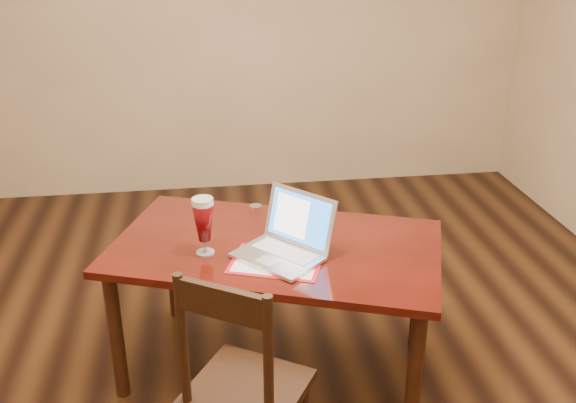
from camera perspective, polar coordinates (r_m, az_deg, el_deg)
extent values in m
plane|color=black|center=(3.26, -0.12, -15.28)|extent=(5.00, 5.00, 0.00)
cube|color=tan|center=(5.07, -4.22, 15.73)|extent=(4.50, 0.01, 2.70)
cube|color=#4A0E09|center=(2.95, -1.08, -4.13)|extent=(1.68, 1.29, 0.04)
cylinder|color=#35190D|center=(3.07, -15.02, -11.44)|extent=(0.06, 0.06, 0.66)
cylinder|color=#35190D|center=(2.79, 11.19, -14.97)|extent=(0.06, 0.06, 0.66)
cylinder|color=#35190D|center=(3.59, -10.24, -5.41)|extent=(0.06, 0.06, 0.66)
cylinder|color=#35190D|center=(3.36, 11.58, -7.72)|extent=(0.06, 0.06, 0.66)
cube|color=#B3101D|center=(2.79, -1.05, -5.42)|extent=(0.46, 0.39, 0.00)
cube|color=silver|center=(2.79, -1.05, -5.38)|extent=(0.41, 0.35, 0.00)
cube|color=silver|center=(2.81, -0.94, -4.95)|extent=(0.43, 0.43, 0.02)
cube|color=#B0B0B5|center=(2.84, -0.30, -4.41)|extent=(0.28, 0.29, 0.00)
cube|color=silver|center=(2.76, -1.87, -5.33)|extent=(0.11, 0.11, 0.00)
cube|color=silver|center=(2.86, 1.05, -1.50)|extent=(0.30, 0.31, 0.24)
cube|color=blue|center=(2.85, 0.98, -1.51)|extent=(0.26, 0.27, 0.20)
cube|color=white|center=(2.88, 0.29, -1.29)|extent=(0.16, 0.16, 0.17)
cylinder|color=silver|center=(2.88, -7.35, -4.53)|extent=(0.08, 0.08, 0.01)
cylinder|color=silver|center=(2.87, -7.38, -3.93)|extent=(0.01, 0.01, 0.06)
cylinder|color=silver|center=(2.78, -7.61, -0.10)|extent=(0.09, 0.09, 0.02)
cylinder|color=silver|center=(2.77, -7.62, 0.17)|extent=(0.09, 0.09, 0.01)
cylinder|color=white|center=(3.25, -2.88, -0.67)|extent=(0.06, 0.06, 0.04)
cylinder|color=white|center=(3.19, -0.79, -1.08)|extent=(0.06, 0.06, 0.04)
cube|color=black|center=(2.54, -3.62, -16.37)|extent=(0.56, 0.55, 0.04)
cylinder|color=black|center=(2.85, -5.11, -16.99)|extent=(0.04, 0.04, 0.40)
cylinder|color=black|center=(2.33, -9.36, -12.03)|extent=(0.04, 0.04, 0.53)
cylinder|color=black|center=(2.19, -1.75, -14.27)|extent=(0.04, 0.04, 0.53)
cube|color=black|center=(2.14, -5.90, -8.94)|extent=(0.30, 0.20, 0.12)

